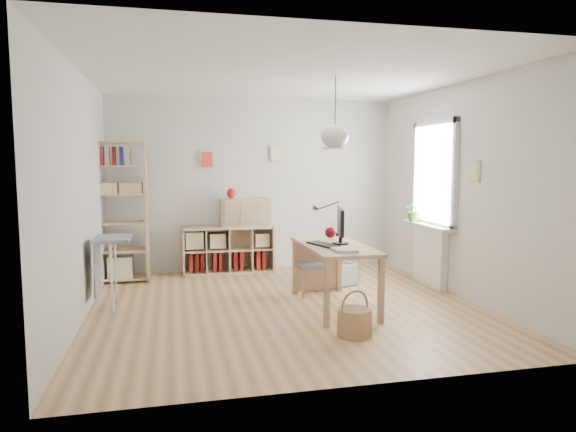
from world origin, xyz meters
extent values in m
plane|color=tan|center=(0.00, 0.00, 0.00)|extent=(4.50, 4.50, 0.00)
plane|color=white|center=(0.00, 2.25, 1.35)|extent=(4.50, 0.00, 4.50)
plane|color=white|center=(0.00, -2.25, 1.35)|extent=(4.50, 0.00, 4.50)
plane|color=white|center=(-2.25, 0.00, 1.35)|extent=(0.00, 4.50, 4.50)
plane|color=white|center=(2.25, 0.00, 1.35)|extent=(0.00, 4.50, 4.50)
plane|color=white|center=(0.00, 0.00, 2.70)|extent=(4.50, 4.50, 0.00)
cylinder|color=black|center=(0.55, -0.15, 2.36)|extent=(0.01, 0.01, 0.68)
ellipsoid|color=white|center=(0.55, -0.15, 2.00)|extent=(0.32, 0.32, 0.27)
cube|color=white|center=(2.23, 0.60, 1.55)|extent=(0.03, 1.00, 1.30)
cube|color=silver|center=(2.21, 0.06, 1.55)|extent=(0.06, 0.08, 1.46)
cube|color=silver|center=(2.21, 1.14, 1.55)|extent=(0.06, 0.08, 1.46)
cube|color=silver|center=(2.21, 0.60, 2.24)|extent=(0.06, 1.16, 0.08)
cube|color=silver|center=(2.21, 0.60, 0.86)|extent=(0.06, 1.16, 0.08)
cube|color=white|center=(2.19, 0.60, 0.40)|extent=(0.10, 0.80, 0.80)
cube|color=silver|center=(2.14, 0.60, 0.83)|extent=(0.22, 1.20, 0.06)
cube|color=tan|center=(0.55, -0.15, 0.73)|extent=(0.70, 1.50, 0.04)
cube|color=tan|center=(0.25, -0.85, 0.35)|extent=(0.06, 0.06, 0.71)
cube|color=tan|center=(0.25, 0.55, 0.35)|extent=(0.06, 0.06, 0.71)
cube|color=tan|center=(0.85, -0.85, 0.35)|extent=(0.06, 0.06, 0.71)
cube|color=tan|center=(0.85, 0.55, 0.35)|extent=(0.06, 0.06, 0.71)
cube|color=beige|center=(-0.45, 2.04, 0.01)|extent=(1.40, 0.38, 0.03)
cube|color=beige|center=(-0.45, 2.04, 0.70)|extent=(1.40, 0.38, 0.03)
cube|color=beige|center=(-1.14, 2.04, 0.36)|extent=(0.03, 0.38, 0.72)
cube|color=beige|center=(0.23, 2.04, 0.36)|extent=(0.03, 0.38, 0.72)
cube|color=beige|center=(-0.45, 2.22, 0.36)|extent=(1.40, 0.02, 0.72)
cube|color=maroon|center=(-1.03, 2.06, 0.19)|extent=(0.06, 0.26, 0.30)
cube|color=maroon|center=(-0.94, 2.06, 0.19)|extent=(0.05, 0.26, 0.30)
cube|color=maroon|center=(-0.86, 2.06, 0.19)|extent=(0.05, 0.26, 0.30)
cube|color=maroon|center=(-0.67, 2.06, 0.19)|extent=(0.05, 0.26, 0.30)
cube|color=maroon|center=(-0.58, 2.06, 0.19)|extent=(0.05, 0.26, 0.30)
cube|color=maroon|center=(-0.35, 2.06, 0.19)|extent=(0.06, 0.26, 0.30)
cube|color=maroon|center=(-0.26, 2.06, 0.19)|extent=(0.06, 0.26, 0.30)
cube|color=maroon|center=(0.00, 2.06, 0.19)|extent=(0.06, 0.26, 0.30)
cube|color=maroon|center=(0.09, 2.06, 0.19)|extent=(0.05, 0.26, 0.30)
cube|color=tan|center=(-2.41, 1.80, 1.00)|extent=(0.04, 0.38, 2.00)
cube|color=tan|center=(-1.65, 1.80, 1.00)|extent=(0.04, 0.38, 2.00)
cube|color=tan|center=(-2.03, 1.80, 0.05)|extent=(0.76, 0.38, 0.03)
cube|color=tan|center=(-2.03, 1.80, 0.45)|extent=(0.76, 0.38, 0.03)
cube|color=tan|center=(-2.03, 1.80, 0.85)|extent=(0.76, 0.38, 0.03)
cube|color=tan|center=(-2.03, 1.80, 1.25)|extent=(0.76, 0.38, 0.03)
cube|color=tan|center=(-2.03, 1.80, 1.65)|extent=(0.76, 0.38, 0.03)
cube|color=tan|center=(-2.03, 1.80, 1.98)|extent=(0.76, 0.38, 0.03)
cube|color=navy|center=(-2.31, 1.80, 1.79)|extent=(0.04, 0.18, 0.26)
cube|color=maroon|center=(-2.23, 1.80, 1.79)|extent=(0.04, 0.18, 0.26)
cube|color=beige|center=(-2.15, 1.80, 1.79)|extent=(0.04, 0.18, 0.26)
cube|color=maroon|center=(-2.07, 1.80, 1.79)|extent=(0.04, 0.18, 0.26)
cube|color=navy|center=(-1.97, 1.80, 1.79)|extent=(0.04, 0.18, 0.26)
cube|color=beige|center=(-1.87, 1.80, 1.79)|extent=(0.04, 0.18, 0.26)
cube|color=gray|center=(-1.97, 0.35, 0.83)|extent=(0.40, 0.55, 0.04)
cylinder|color=white|center=(-1.97, 0.13, 0.41)|extent=(0.03, 0.03, 0.82)
cylinder|color=white|center=(-1.97, 0.57, 0.41)|extent=(0.03, 0.03, 0.82)
cube|color=gray|center=(-2.15, 0.35, 0.50)|extent=(0.02, 0.50, 0.62)
cube|color=gray|center=(0.43, 0.45, 0.39)|extent=(0.40, 0.40, 0.05)
cube|color=tan|center=(0.29, 0.28, 0.18)|extent=(0.03, 0.03, 0.36)
cube|color=tan|center=(0.25, 0.59, 0.18)|extent=(0.03, 0.03, 0.36)
cube|color=tan|center=(0.60, 0.32, 0.18)|extent=(0.03, 0.03, 0.36)
cube|color=tan|center=(0.56, 0.63, 0.18)|extent=(0.03, 0.03, 0.36)
cube|color=tan|center=(0.41, 0.62, 0.58)|extent=(0.36, 0.07, 0.33)
cylinder|color=#9B6A46|center=(0.44, -1.17, 0.14)|extent=(0.34, 0.34, 0.28)
torus|color=#9B6A46|center=(0.44, -1.17, 0.30)|extent=(0.33, 0.13, 0.34)
cube|color=silver|center=(0.87, 0.88, 0.01)|extent=(0.70, 0.60, 0.02)
cube|color=silver|center=(0.61, 0.77, 0.15)|extent=(0.17, 0.38, 0.31)
cube|color=silver|center=(1.14, 0.98, 0.15)|extent=(0.17, 0.38, 0.31)
cube|color=silver|center=(0.95, 0.70, 0.15)|extent=(0.55, 0.24, 0.31)
cube|color=silver|center=(0.80, 1.06, 0.15)|extent=(0.55, 0.24, 0.31)
cube|color=silver|center=(0.73, 1.22, 0.44)|extent=(0.62, 0.40, 0.38)
sphere|color=yellow|center=(0.76, 0.77, 0.22)|extent=(0.13, 0.13, 0.13)
sphere|color=#1981B5|center=(0.95, 0.96, 0.22)|extent=(0.13, 0.13, 0.13)
sphere|color=#D5551A|center=(0.86, 0.85, 0.22)|extent=(0.13, 0.13, 0.13)
sphere|color=green|center=(1.05, 0.86, 0.22)|extent=(0.13, 0.13, 0.13)
cylinder|color=black|center=(0.64, -0.13, 0.76)|extent=(0.19, 0.19, 0.02)
cylinder|color=black|center=(0.64, -0.13, 0.81)|extent=(0.04, 0.04, 0.09)
cube|color=black|center=(0.64, -0.13, 1.01)|extent=(0.16, 0.47, 0.31)
cube|color=black|center=(0.41, -0.18, 0.76)|extent=(0.30, 0.49, 0.02)
cylinder|color=black|center=(0.82, 0.52, 0.77)|extent=(0.06, 0.06, 0.04)
cylinder|color=black|center=(0.82, 0.52, 0.96)|extent=(0.02, 0.02, 0.38)
cone|color=black|center=(0.50, 0.43, 1.13)|extent=(0.09, 0.07, 0.09)
sphere|color=#460911|center=(0.67, 0.38, 0.82)|extent=(0.14, 0.14, 0.14)
cube|color=silver|center=(0.52, -0.62, 0.76)|extent=(0.25, 0.30, 0.03)
cube|color=beige|center=(-0.19, 2.04, 0.94)|extent=(0.77, 0.38, 0.43)
ellipsoid|color=maroon|center=(-0.39, 2.04, 1.24)|extent=(0.14, 0.14, 0.17)
imported|color=#336D29|center=(2.12, 0.95, 1.02)|extent=(0.29, 0.25, 0.32)
camera|label=1|loc=(-1.29, -5.81, 1.71)|focal=32.00mm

